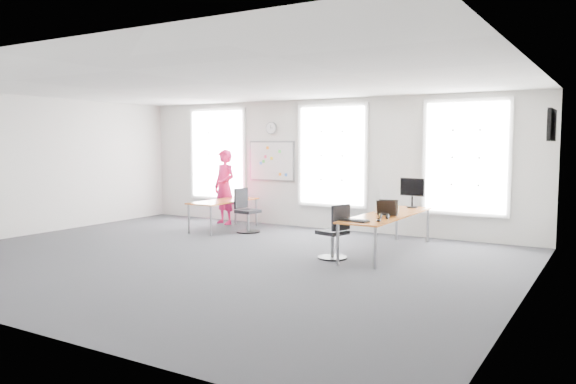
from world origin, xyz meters
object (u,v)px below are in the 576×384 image
Objects in this scene: monitor at (412,190)px; desk_right at (388,217)px; chair_right at (335,235)px; person at (225,187)px; headphones at (384,216)px; desk_left at (224,203)px; chair_left at (246,213)px; keyboard at (354,221)px.

desk_right is at bearing -81.60° from monitor.
chair_right is 0.52× the size of person.
desk_right is 16.90× the size of headphones.
desk_left is 4.56m from headphones.
chair_left is 1.49m from person.
monitor is at bearing -177.71° from chair_right.
desk_right is 1.59× the size of person.
chair_right is at bearing -163.49° from headphones.
monitor is (4.27, 0.57, 0.44)m from desk_left.
chair_left is at bearing -158.93° from monitor.
person reaches higher than chair_right.
keyboard is at bearing -129.87° from headphones.
keyboard reaches higher than desk_left.
desk_right is at bearing 93.50° from headphones.
headphones is (0.73, 0.39, 0.33)m from chair_right.
chair_left reaches higher than desk_left.
headphones is at bearing -75.09° from desk_right.
person reaches higher than keyboard.
monitor is at bearing 7.60° from desk_left.
keyboard is 2.41m from monitor.
person is at bearing 164.17° from desk_right.
desk_right is at bearing 91.51° from keyboard.
headphones is 1.86m from monitor.
chair_left is 3.85m from keyboard.
chair_left is at bearing -4.99° from desk_left.
desk_left is 1.89× the size of chair_left.
chair_left is at bearing 170.92° from desk_right.
desk_left is at bearing -96.32° from chair_right.
desk_left is 0.69m from chair_left.
person is 3.70× the size of keyboard.
headphones reaches higher than desk_left.
desk_right is 5.87× the size of keyboard.
monitor is (0.62, 2.22, 0.64)m from chair_right.
chair_right reaches higher than desk_left.
chair_left reaches higher than chair_right.
monitor is (3.61, 0.63, 0.63)m from chair_left.
chair_right is 4.81m from person.
person is 3.09× the size of monitor.
headphones is at bearing 135.90° from chair_right.
monitor is at bearing 12.62° from person.
desk_left is 1.01× the size of person.
monitor reaches higher than headphones.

